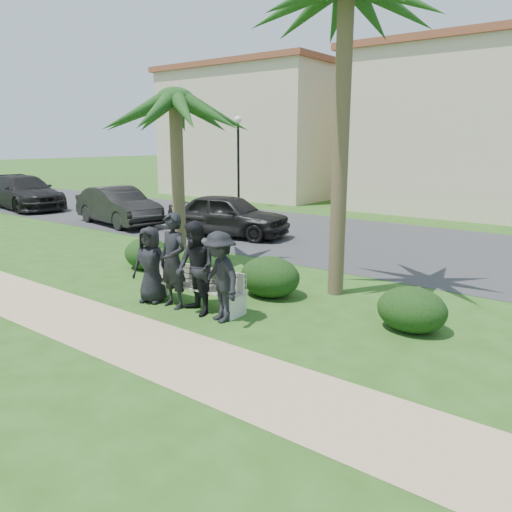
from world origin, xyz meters
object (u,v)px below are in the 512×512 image
object	(u,v)px
man_c	(196,268)
park_bench	(195,290)
street_lamp	(238,145)
car_b	(118,206)
man_a	(151,265)
man_b	(173,261)
car_c	(25,192)
car_a	(228,215)
palm_left	(175,101)
man_d	(220,277)

from	to	relation	value
man_c	park_bench	bearing A→B (deg)	156.92
street_lamp	park_bench	xyz separation A→B (m)	(8.78, -11.99, -2.60)
street_lamp	car_b	bearing A→B (deg)	-93.41
man_a	man_b	distance (m)	0.62
car_c	park_bench	bearing A→B (deg)	-100.35
man_a	street_lamp	bearing A→B (deg)	104.41
man_a	car_b	distance (m)	9.96
man_a	park_bench	bearing A→B (deg)	0.69
man_a	man_b	world-z (taller)	man_b
man_c	man_a	bearing A→B (deg)	-159.19
man_c	car_c	bearing A→B (deg)	-178.98
man_b	car_a	xyz separation A→B (m)	(-4.00, 6.27, -0.21)
palm_left	car_b	size ratio (longest dim) A/B	1.16
park_bench	car_b	bearing A→B (deg)	147.47
man_c	palm_left	world-z (taller)	palm_left
man_a	man_b	bearing A→B (deg)	-14.45
palm_left	car_a	size ratio (longest dim) A/B	1.21
man_b	palm_left	size ratio (longest dim) A/B	0.36
man_b	car_a	bearing A→B (deg)	127.03
car_b	car_a	bearing A→B (deg)	-71.59
man_b	street_lamp	bearing A→B (deg)	129.19
man_d	street_lamp	bearing A→B (deg)	147.73
man_b	car_b	bearing A→B (deg)	152.75
car_a	man_c	bearing A→B (deg)	-155.64
palm_left	car_a	distance (m)	5.38
car_a	man_a	bearing A→B (deg)	-163.59
man_b	man_d	xyz separation A→B (m)	(1.22, -0.03, -0.11)
man_c	man_b	bearing A→B (deg)	-161.94
park_bench	man_c	size ratio (longest dim) A/B	1.25
man_d	man_b	bearing A→B (deg)	-161.80
man_c	car_b	bearing A→B (deg)	169.67
street_lamp	park_bench	bearing A→B (deg)	-53.79
man_b	man_c	world-z (taller)	man_b
street_lamp	man_d	xyz separation A→B (m)	(9.69, -12.28, -2.13)
car_b	car_c	bearing A→B (deg)	97.89
park_bench	car_a	distance (m)	7.39
street_lamp	car_b	xyz separation A→B (m)	(-0.40, -6.75, -2.23)
man_b	car_c	bearing A→B (deg)	165.09
man_a	car_b	xyz separation A→B (m)	(-8.27, 5.54, -0.05)
man_b	palm_left	distance (m)	4.64
car_b	car_c	size ratio (longest dim) A/B	0.82
street_lamp	man_d	size ratio (longest dim) A/B	2.63
street_lamp	palm_left	size ratio (longest dim) A/B	0.85
palm_left	park_bench	bearing A→B (deg)	-39.29
palm_left	car_c	world-z (taller)	palm_left
palm_left	car_a	bearing A→B (deg)	113.30
park_bench	man_b	size ratio (longest dim) A/B	1.18
man_b	car_c	distance (m)	17.09
car_b	man_b	bearing A→B (deg)	-112.40
man_b	car_b	world-z (taller)	man_b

